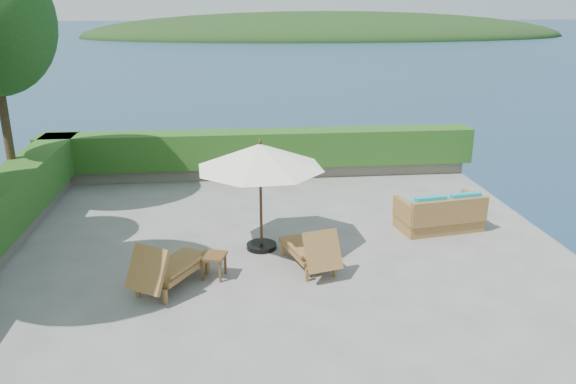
{
  "coord_description": "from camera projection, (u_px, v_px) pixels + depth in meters",
  "views": [
    {
      "loc": [
        -0.85,
        -10.16,
        4.79
      ],
      "look_at": [
        0.3,
        0.8,
        1.1
      ],
      "focal_mm": 35.0,
      "sensor_mm": 36.0,
      "label": 1
    }
  ],
  "objects": [
    {
      "name": "wicker_loveseat",
      "position": [
        440.0,
        215.0,
        12.47
      ],
      "size": [
        1.96,
        1.22,
        0.9
      ],
      "rotation": [
        0.0,
        0.0,
        0.16
      ],
      "color": "olive",
      "rests_on": "ground"
    },
    {
      "name": "hedge_far",
      "position": [
        260.0,
        148.0,
        16.2
      ],
      "size": [
        12.4,
        0.9,
        1.0
      ],
      "primitive_type": "cube",
      "color": "#1F4714",
      "rests_on": "planter_wall_far"
    },
    {
      "name": "ocean",
      "position": [
        278.0,
        383.0,
        12.14
      ],
      "size": [
        600.0,
        600.0,
        0.0
      ],
      "primitive_type": "plane",
      "color": "#18384C",
      "rests_on": "ground"
    },
    {
      "name": "planter_wall_far",
      "position": [
        261.0,
        170.0,
        16.41
      ],
      "size": [
        12.0,
        0.6,
        0.36
      ],
      "primitive_type": "cube",
      "color": "gray",
      "rests_on": "ground"
    },
    {
      "name": "ground",
      "position": [
        277.0,
        257.0,
        11.19
      ],
      "size": [
        12.0,
        12.0,
        0.0
      ],
      "primitive_type": "plane",
      "color": "gray",
      "rests_on": "ground"
    },
    {
      "name": "patio_umbrella",
      "position": [
        260.0,
        157.0,
        10.99
      ],
      "size": [
        3.27,
        3.27,
        2.31
      ],
      "rotation": [
        0.0,
        0.0,
        -0.33
      ],
      "color": "black",
      "rests_on": "ground"
    },
    {
      "name": "side_table",
      "position": [
        213.0,
        259.0,
        10.25
      ],
      "size": [
        0.53,
        0.53,
        0.46
      ],
      "rotation": [
        0.0,
        0.0,
        -0.28
      ],
      "color": "brown",
      "rests_on": "ground"
    },
    {
      "name": "lounge_right",
      "position": [
        311.0,
        250.0,
        10.59
      ],
      "size": [
        1.06,
        1.72,
        0.93
      ],
      "rotation": [
        0.0,
        0.0,
        0.27
      ],
      "color": "olive",
      "rests_on": "ground"
    },
    {
      "name": "offshore_island",
      "position": [
        327.0,
        36.0,
        146.66
      ],
      "size": [
        126.0,
        57.6,
        12.6
      ],
      "primitive_type": "ellipsoid",
      "color": "black",
      "rests_on": "ocean"
    },
    {
      "name": "foundation",
      "position": [
        278.0,
        325.0,
        11.68
      ],
      "size": [
        12.0,
        12.0,
        3.0
      ],
      "primitive_type": "cube",
      "color": "#5D5449",
      "rests_on": "ocean"
    },
    {
      "name": "lounge_left",
      "position": [
        168.0,
        268.0,
        9.84
      ],
      "size": [
        1.47,
        1.79,
        0.97
      ],
      "rotation": [
        0.0,
        0.0,
        -0.56
      ],
      "color": "olive",
      "rests_on": "ground"
    }
  ]
}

